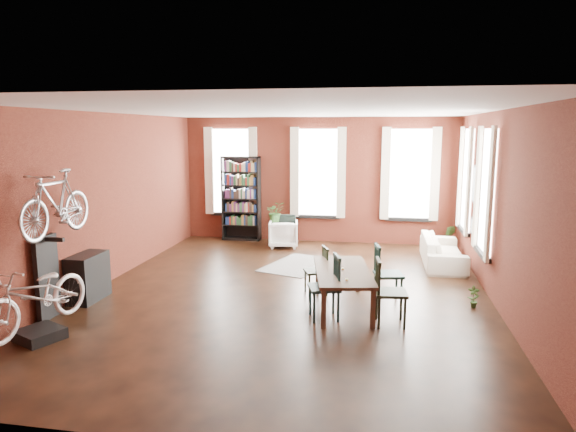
% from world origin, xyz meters
% --- Properties ---
extents(room, '(9.00, 9.04, 3.22)m').
position_xyz_m(room, '(0.25, 0.62, 2.14)').
color(room, black).
rests_on(room, ground).
extents(dining_table, '(1.17, 2.00, 0.64)m').
position_xyz_m(dining_table, '(1.02, -0.55, 0.32)').
color(dining_table, '#47372A').
rests_on(dining_table, ground).
extents(dining_chair_a, '(0.57, 0.57, 0.99)m').
position_xyz_m(dining_chair_a, '(0.78, -1.06, 0.49)').
color(dining_chair_a, '#1B3C3C').
rests_on(dining_chair_a, ground).
extents(dining_chair_b, '(0.50, 0.50, 0.84)m').
position_xyz_m(dining_chair_b, '(0.51, 0.12, 0.42)').
color(dining_chair_b, black).
rests_on(dining_chair_b, ground).
extents(dining_chair_c, '(0.51, 0.51, 0.99)m').
position_xyz_m(dining_chair_c, '(1.78, -1.13, 0.50)').
color(dining_chair_c, black).
rests_on(dining_chair_c, ground).
extents(dining_chair_d, '(0.53, 0.53, 0.99)m').
position_xyz_m(dining_chair_d, '(1.76, -0.13, 0.49)').
color(dining_chair_d, '#1C3E3B').
rests_on(dining_chair_d, ground).
extents(bookshelf, '(1.00, 0.32, 2.20)m').
position_xyz_m(bookshelf, '(-2.00, 4.30, 1.10)').
color(bookshelf, black).
rests_on(bookshelf, ground).
extents(white_armchair, '(0.80, 0.76, 0.72)m').
position_xyz_m(white_armchair, '(-0.75, 3.67, 0.36)').
color(white_armchair, white).
rests_on(white_armchair, ground).
extents(cream_sofa, '(0.61, 2.08, 0.81)m').
position_xyz_m(cream_sofa, '(2.95, 2.60, 0.41)').
color(cream_sofa, beige).
rests_on(cream_sofa, ground).
extents(striped_rug, '(1.58, 2.00, 0.01)m').
position_xyz_m(striped_rug, '(-0.13, 1.98, 0.01)').
color(striped_rug, black).
rests_on(striped_rug, ground).
extents(bike_trainer, '(0.70, 0.70, 0.15)m').
position_xyz_m(bike_trainer, '(-3.01, -2.58, 0.08)').
color(bike_trainer, black).
rests_on(bike_trainer, ground).
extents(bike_wall_rack, '(0.16, 0.60, 1.30)m').
position_xyz_m(bike_wall_rack, '(-3.40, -1.80, 0.65)').
color(bike_wall_rack, black).
rests_on(bike_wall_rack, ground).
extents(console_table, '(0.40, 0.80, 0.80)m').
position_xyz_m(console_table, '(-3.28, -0.90, 0.40)').
color(console_table, black).
rests_on(console_table, ground).
extents(plant_stand, '(0.37, 0.37, 0.57)m').
position_xyz_m(plant_stand, '(-1.00, 3.94, 0.29)').
color(plant_stand, black).
rests_on(plant_stand, ground).
extents(plant_by_sofa, '(0.39, 0.63, 0.27)m').
position_xyz_m(plant_by_sofa, '(3.24, 4.10, 0.13)').
color(plant_by_sofa, '#2C5020').
rests_on(plant_by_sofa, ground).
extents(plant_small, '(0.24, 0.38, 0.13)m').
position_xyz_m(plant_small, '(3.14, -0.15, 0.07)').
color(plant_small, '#2D5823').
rests_on(plant_small, ground).
extents(bicycle_floor, '(0.78, 1.05, 1.83)m').
position_xyz_m(bicycle_floor, '(-3.01, -2.57, 1.07)').
color(bicycle_floor, silver).
rests_on(bicycle_floor, bike_trainer).
extents(bicycle_hung, '(0.47, 1.00, 1.66)m').
position_xyz_m(bicycle_hung, '(-3.15, -1.80, 2.13)').
color(bicycle_hung, '#A5A8AD').
rests_on(bicycle_hung, bike_wall_rack).
extents(plant_on_stand, '(0.64, 0.66, 0.41)m').
position_xyz_m(plant_on_stand, '(-1.01, 3.92, 0.77)').
color(plant_on_stand, '#2B5321').
rests_on(plant_on_stand, plant_stand).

